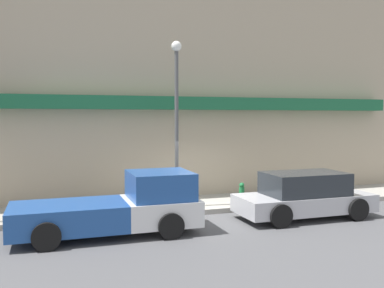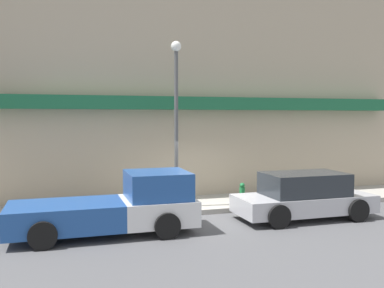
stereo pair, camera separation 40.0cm
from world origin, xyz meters
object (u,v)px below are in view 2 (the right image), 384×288
pickup_truck (117,207)px  street_lamp (176,105)px  parked_car (304,196)px  fire_hydrant (242,192)px

pickup_truck → street_lamp: 4.45m
pickup_truck → parked_car: 6.13m
pickup_truck → parked_car: bearing=2.0°
pickup_truck → street_lamp: street_lamp is taller
parked_car → street_lamp: size_ratio=0.79×
parked_car → fire_hydrant: 2.67m
fire_hydrant → street_lamp: (-2.60, -0.14, 3.25)m
fire_hydrant → parked_car: bearing=-64.3°
pickup_truck → parked_car: size_ratio=1.14×
pickup_truck → street_lamp: size_ratio=0.90×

